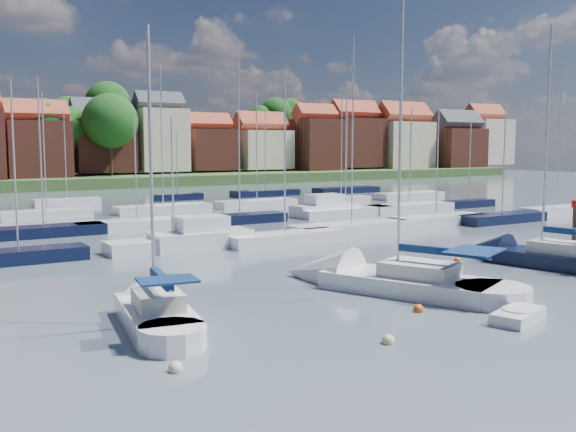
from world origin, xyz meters
TOP-DOWN VIEW (x-y plane):
  - ground at (0.00, 40.00)m, footprint 260.00×260.00m
  - sailboat_left at (-14.61, 3.83)m, footprint 3.88×9.53m
  - sailboat_centre at (-2.89, 3.94)m, footprint 8.37×13.25m
  - sailboat_navy at (9.26, 4.29)m, footprint 5.21×11.36m
  - tender at (-1.91, -3.92)m, footprint 3.09×2.13m
  - timber_piling at (11.32, 2.69)m, footprint 0.40×0.40m
  - buoy_a at (-15.96, -2.11)m, footprint 0.48×0.48m
  - buoy_b at (-8.31, -3.40)m, footprint 0.47×0.47m
  - buoy_c at (-4.28, -0.64)m, footprint 0.45×0.45m
  - buoy_d at (-0.87, -2.66)m, footprint 0.44×0.44m
  - buoy_e at (5.89, 6.85)m, footprint 0.44×0.44m
  - marina_field at (1.91, 35.15)m, footprint 79.62×41.41m
  - far_shore_town at (2.23, 132.67)m, footprint 212.46×90.00m

SIDE VIEW (x-z plane):
  - ground at x=0.00m, z-range 0.00..0.00m
  - buoy_a at x=-15.96m, z-range -0.24..0.24m
  - buoy_b at x=-8.31m, z-range -0.24..0.24m
  - buoy_c at x=-4.28m, z-range -0.22..0.22m
  - buoy_d at x=-0.87m, z-range -0.22..0.22m
  - buoy_e at x=5.89m, z-range -0.22..0.22m
  - tender at x=-1.91m, z-range -0.07..0.54m
  - sailboat_centre at x=-2.89m, z-range -8.43..9.12m
  - sailboat_navy at x=9.26m, z-range -7.27..7.99m
  - sailboat_left at x=-14.61m, z-range -5.98..6.72m
  - marina_field at x=1.91m, z-range -7.53..8.40m
  - timber_piling at x=11.32m, z-range -2.17..3.95m
  - far_shore_town at x=2.23m, z-range -6.53..15.74m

